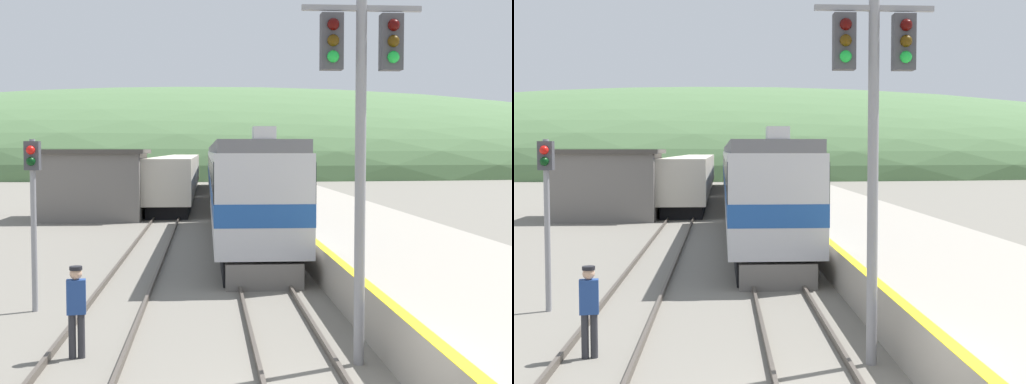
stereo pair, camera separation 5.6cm
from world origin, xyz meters
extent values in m
cube|color=#4C443D|center=(-0.72, 70.00, 0.08)|extent=(0.08, 180.00, 0.16)
cube|color=#4C443D|center=(0.72, 70.00, 0.08)|extent=(0.08, 180.00, 0.16)
cube|color=#4C443D|center=(-4.67, 70.00, 0.08)|extent=(0.08, 180.00, 0.16)
cube|color=#4C443D|center=(-3.24, 70.00, 0.08)|extent=(0.08, 180.00, 0.16)
cube|color=#9E9689|center=(4.58, 50.00, 0.56)|extent=(5.83, 140.00, 1.13)
cube|color=yellow|center=(1.78, 50.00, 1.14)|extent=(0.24, 140.00, 0.01)
ellipsoid|color=#517547|center=(0.00, 125.34, 0.00)|extent=(199.95, 89.98, 31.00)
cube|color=slate|center=(-8.18, 32.33, 1.91)|extent=(5.66, 5.44, 3.82)
cube|color=#47423D|center=(-8.18, 32.33, 3.94)|extent=(6.16, 5.94, 0.24)
cube|color=black|center=(0.00, 20.11, 0.42)|extent=(2.36, 18.77, 0.85)
cube|color=#BCBCC1|center=(0.00, 20.11, 2.39)|extent=(2.88, 19.97, 3.07)
cube|color=#1E4C99|center=(0.00, 20.11, 2.14)|extent=(2.91, 19.99, 0.68)
cube|color=black|center=(0.00, 20.11, 3.06)|extent=(2.90, 18.77, 0.92)
cube|color=slate|center=(0.00, 20.11, 4.12)|extent=(2.71, 19.97, 0.40)
cube|color=black|center=(0.00, 11.25, 3.06)|extent=(2.92, 2.20, 1.23)
cube|color=#BCBCC1|center=(0.00, 10.57, 4.50)|extent=(0.64, 0.80, 0.36)
cube|color=slate|center=(0.00, 10.32, 0.38)|extent=(2.24, 0.40, 0.77)
cube|color=black|center=(0.00, 41.46, 0.42)|extent=(2.36, 19.69, 0.85)
cube|color=#BCBCC1|center=(0.00, 41.46, 2.39)|extent=(2.88, 20.95, 3.07)
cube|color=#1E4C99|center=(0.00, 41.46, 2.14)|extent=(2.91, 20.97, 0.68)
cube|color=black|center=(0.00, 41.46, 3.06)|extent=(2.90, 19.69, 0.92)
cube|color=slate|center=(0.00, 41.46, 4.12)|extent=(2.71, 20.95, 0.40)
cube|color=black|center=(0.00, 63.31, 0.42)|extent=(2.36, 19.69, 0.85)
cube|color=#BCBCC1|center=(0.00, 63.31, 2.39)|extent=(2.88, 20.95, 3.07)
cube|color=#1E4C99|center=(0.00, 63.31, 2.14)|extent=(2.91, 20.97, 0.68)
cube|color=black|center=(0.00, 63.31, 3.06)|extent=(2.90, 19.69, 0.92)
cube|color=slate|center=(0.00, 63.31, 4.12)|extent=(2.71, 20.95, 0.40)
cube|color=black|center=(-3.96, 52.11, 0.40)|extent=(2.46, 41.65, 0.80)
cube|color=beige|center=(-3.96, 52.11, 2.16)|extent=(2.90, 43.38, 2.72)
cylinder|color=gray|center=(1.18, 3.13, 3.74)|extent=(0.20, 0.20, 7.48)
cube|color=gray|center=(1.18, 3.13, 6.58)|extent=(2.20, 0.10, 0.10)
cube|color=#424247|center=(0.63, 3.13, 5.97)|extent=(0.40, 0.28, 1.02)
sphere|color=#3C0504|center=(0.63, 2.96, 6.26)|extent=(0.22, 0.22, 0.22)
sphere|color=#412C05|center=(0.63, 2.96, 5.97)|extent=(0.22, 0.22, 0.22)
sphere|color=green|center=(0.63, 2.96, 5.69)|extent=(0.22, 0.22, 0.22)
cube|color=#424247|center=(1.73, 3.13, 5.97)|extent=(0.40, 0.28, 1.02)
sphere|color=#3C0504|center=(1.73, 2.96, 6.26)|extent=(0.22, 0.22, 0.22)
sphere|color=#412C05|center=(1.73, 2.96, 5.97)|extent=(0.22, 0.22, 0.22)
sphere|color=green|center=(1.73, 2.96, 5.69)|extent=(0.22, 0.22, 0.22)
cylinder|color=gray|center=(-5.92, 8.04, 2.14)|extent=(0.14, 0.14, 4.28)
cube|color=#424247|center=(-5.92, 8.04, 3.87)|extent=(0.36, 0.28, 0.71)
sphere|color=red|center=(-5.92, 7.86, 4.01)|extent=(0.22, 0.22, 0.22)
sphere|color=black|center=(-5.92, 7.86, 3.73)|extent=(0.22, 0.22, 0.22)
cylinder|color=#2D2D33|center=(-4.24, 3.89, 0.43)|extent=(0.14, 0.14, 0.86)
cylinder|color=#2D2D33|center=(-4.07, 3.91, 0.43)|extent=(0.14, 0.14, 0.86)
cube|color=navy|center=(-4.16, 3.90, 1.20)|extent=(0.39, 0.27, 0.67)
sphere|color=tan|center=(-4.16, 3.90, 1.65)|extent=(0.23, 0.23, 0.23)
cylinder|color=black|center=(-4.16, 3.90, 1.75)|extent=(0.25, 0.25, 0.07)
camera|label=1|loc=(-1.66, -9.82, 4.00)|focal=50.00mm
camera|label=2|loc=(-1.60, -9.82, 4.00)|focal=50.00mm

